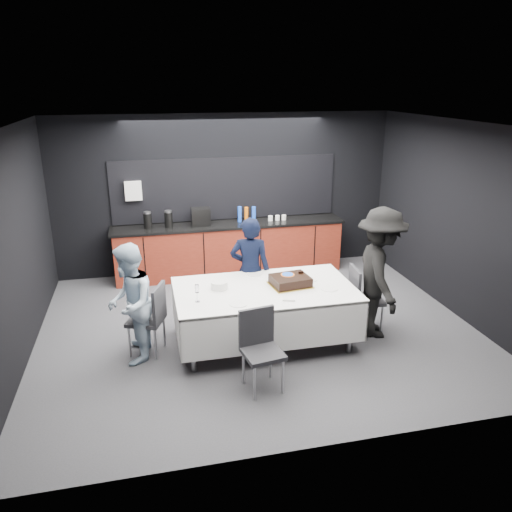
{
  "coord_description": "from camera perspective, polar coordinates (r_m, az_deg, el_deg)",
  "views": [
    {
      "loc": [
        -1.45,
        -6.16,
        3.32
      ],
      "look_at": [
        0.0,
        0.1,
        1.05
      ],
      "focal_mm": 35.0,
      "sensor_mm": 36.0,
      "label": 1
    }
  ],
  "objects": [
    {
      "name": "champagne_flute",
      "position": [
        6.06,
        -6.77,
        -3.85
      ],
      "size": [
        0.06,
        0.06,
        0.22
      ],
      "color": "white",
      "rests_on": "party_table"
    },
    {
      "name": "chair_near",
      "position": [
        5.67,
        0.47,
        -9.96
      ],
      "size": [
        0.48,
        0.48,
        0.92
      ],
      "color": "#28282D",
      "rests_on": "ground"
    },
    {
      "name": "room_shell",
      "position": [
        6.5,
        0.2,
        6.45
      ],
      "size": [
        6.04,
        5.04,
        2.82
      ],
      "color": "white",
      "rests_on": "ground"
    },
    {
      "name": "person_center",
      "position": [
        7.06,
        -0.67,
        -1.66
      ],
      "size": [
        0.65,
        0.51,
        1.55
      ],
      "primitive_type": "imported",
      "rotation": [
        0.0,
        0.0,
        2.86
      ],
      "color": "black",
      "rests_on": "ground"
    },
    {
      "name": "plate_stack",
      "position": [
        6.45,
        -4.22,
        -3.31
      ],
      "size": [
        0.22,
        0.22,
        0.1
      ],
      "primitive_type": "cylinder",
      "color": "white",
      "rests_on": "party_table"
    },
    {
      "name": "person_left",
      "position": [
        6.28,
        -14.21,
        -5.33
      ],
      "size": [
        0.65,
        0.79,
        1.51
      ],
      "primitive_type": "imported",
      "rotation": [
        0.0,
        0.0,
        -1.68
      ],
      "color": "silver",
      "rests_on": "ground"
    },
    {
      "name": "loose_plate_right_b",
      "position": [
        6.51,
        8.35,
        -3.7
      ],
      "size": [
        0.22,
        0.22,
        0.01
      ],
      "primitive_type": "cylinder",
      "color": "white",
      "rests_on": "party_table"
    },
    {
      "name": "chair_right",
      "position": [
        7.04,
        11.97,
        -4.32
      ],
      "size": [
        0.46,
        0.46,
        0.92
      ],
      "color": "#28282D",
      "rests_on": "ground"
    },
    {
      "name": "kitchenette",
      "position": [
        8.94,
        -3.15,
        1.32
      ],
      "size": [
        4.1,
        0.64,
        2.05
      ],
      "color": "maroon",
      "rests_on": "ground"
    },
    {
      "name": "fork_pile",
      "position": [
        6.13,
        3.79,
        -4.94
      ],
      "size": [
        0.18,
        0.14,
        0.02
      ],
      "primitive_type": "cube",
      "rotation": [
        0.0,
        0.0,
        -0.32
      ],
      "color": "white",
      "rests_on": "party_table"
    },
    {
      "name": "cake_assembly",
      "position": [
        6.54,
        3.94,
        -2.84
      ],
      "size": [
        0.56,
        0.48,
        0.16
      ],
      "color": "gold",
      "rests_on": "party_table"
    },
    {
      "name": "loose_plate_right_a",
      "position": [
        6.77,
        6.07,
        -2.65
      ],
      "size": [
        0.22,
        0.22,
        0.01
      ],
      "primitive_type": "cylinder",
      "color": "white",
      "rests_on": "party_table"
    },
    {
      "name": "loose_plate_far",
      "position": [
        6.92,
        -0.16,
        -2.05
      ],
      "size": [
        0.22,
        0.22,
        0.01
      ],
      "primitive_type": "cylinder",
      "color": "white",
      "rests_on": "party_table"
    },
    {
      "name": "ground",
      "position": [
        7.15,
        0.18,
        -8.22
      ],
      "size": [
        6.0,
        6.0,
        0.0
      ],
      "primitive_type": "plane",
      "color": "#434448",
      "rests_on": "ground"
    },
    {
      "name": "party_table",
      "position": [
        6.52,
        0.99,
        -4.82
      ],
      "size": [
        2.32,
        1.32,
        0.78
      ],
      "color": "#99999E",
      "rests_on": "ground"
    },
    {
      "name": "loose_plate_near",
      "position": [
        6.02,
        -2.03,
        -5.49
      ],
      "size": [
        0.22,
        0.22,
        0.01
      ],
      "primitive_type": "cylinder",
      "color": "white",
      "rests_on": "party_table"
    },
    {
      "name": "person_right",
      "position": [
        6.85,
        13.94,
        -1.91
      ],
      "size": [
        0.87,
        1.26,
        1.78
      ],
      "primitive_type": "imported",
      "rotation": [
        0.0,
        0.0,
        1.38
      ],
      "color": "black",
      "rests_on": "ground"
    },
    {
      "name": "chair_left",
      "position": [
        6.46,
        -11.85,
        -6.54
      ],
      "size": [
        0.54,
        0.54,
        0.92
      ],
      "color": "#28282D",
      "rests_on": "ground"
    }
  ]
}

